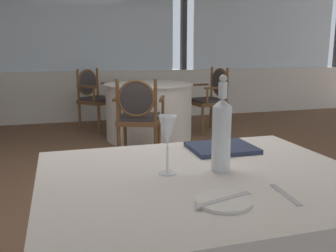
{
  "coord_description": "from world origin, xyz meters",
  "views": [
    {
      "loc": [
        -0.54,
        -2.7,
        1.2
      ],
      "look_at": [
        -0.15,
        -1.37,
        0.92
      ],
      "focal_mm": 39.75,
      "sensor_mm": 36.0,
      "label": 1
    }
  ],
  "objects_px": {
    "side_plate": "(223,201)",
    "dining_chair_0_2": "(138,112)",
    "dining_chair_0_1": "(94,94)",
    "dining_chair_0_0": "(212,94)",
    "menu_book": "(222,148)",
    "wine_glass": "(167,133)",
    "water_bottle": "(221,132)"
  },
  "relations": [
    {
      "from": "water_bottle",
      "to": "dining_chair_0_1",
      "type": "bearing_deg",
      "value": 90.69
    },
    {
      "from": "dining_chair_0_1",
      "to": "side_plate",
      "type": "bearing_deg",
      "value": -40.75
    },
    {
      "from": "menu_book",
      "to": "dining_chair_0_0",
      "type": "xyz_separation_m",
      "value": [
        1.48,
        3.55,
        -0.21
      ]
    },
    {
      "from": "dining_chair_0_1",
      "to": "dining_chair_0_2",
      "type": "relative_size",
      "value": 1.02
    },
    {
      "from": "menu_book",
      "to": "dining_chair_0_1",
      "type": "height_order",
      "value": "dining_chair_0_1"
    },
    {
      "from": "water_bottle",
      "to": "side_plate",
      "type": "bearing_deg",
      "value": -112.83
    },
    {
      "from": "dining_chair_0_0",
      "to": "dining_chair_0_2",
      "type": "xyz_separation_m",
      "value": [
        -1.36,
        -1.13,
        -0.02
      ]
    },
    {
      "from": "water_bottle",
      "to": "wine_glass",
      "type": "height_order",
      "value": "water_bottle"
    },
    {
      "from": "dining_chair_0_0",
      "to": "dining_chair_0_1",
      "type": "height_order",
      "value": "dining_chair_0_0"
    },
    {
      "from": "side_plate",
      "to": "wine_glass",
      "type": "height_order",
      "value": "wine_glass"
    },
    {
      "from": "dining_chair_0_2",
      "to": "dining_chair_0_0",
      "type": "bearing_deg",
      "value": -30.08
    },
    {
      "from": "side_plate",
      "to": "dining_chair_0_1",
      "type": "xyz_separation_m",
      "value": [
        0.06,
        4.7,
        -0.21
      ]
    },
    {
      "from": "dining_chair_0_0",
      "to": "dining_chair_0_1",
      "type": "bearing_deg",
      "value": -29.92
    },
    {
      "from": "side_plate",
      "to": "wine_glass",
      "type": "relative_size",
      "value": 0.78
    },
    {
      "from": "water_bottle",
      "to": "wine_glass",
      "type": "bearing_deg",
      "value": 174.52
    },
    {
      "from": "water_bottle",
      "to": "dining_chair_0_2",
      "type": "height_order",
      "value": "water_bottle"
    },
    {
      "from": "wine_glass",
      "to": "dining_chair_0_0",
      "type": "bearing_deg",
      "value": 64.46
    },
    {
      "from": "dining_chair_0_1",
      "to": "dining_chair_0_2",
      "type": "height_order",
      "value": "dining_chair_0_1"
    },
    {
      "from": "side_plate",
      "to": "dining_chair_0_2",
      "type": "distance_m",
      "value": 2.99
    },
    {
      "from": "wine_glass",
      "to": "menu_book",
      "type": "relative_size",
      "value": 0.76
    },
    {
      "from": "wine_glass",
      "to": "dining_chair_0_2",
      "type": "xyz_separation_m",
      "value": [
        0.46,
        2.66,
        -0.38
      ]
    },
    {
      "from": "side_plate",
      "to": "menu_book",
      "type": "bearing_deg",
      "value": 65.84
    },
    {
      "from": "water_bottle",
      "to": "wine_glass",
      "type": "xyz_separation_m",
      "value": [
        -0.2,
        0.02,
        0.01
      ]
    },
    {
      "from": "side_plate",
      "to": "wine_glass",
      "type": "bearing_deg",
      "value": 105.86
    },
    {
      "from": "water_bottle",
      "to": "dining_chair_0_0",
      "type": "bearing_deg",
      "value": 67.12
    },
    {
      "from": "side_plate",
      "to": "dining_chair_0_1",
      "type": "bearing_deg",
      "value": 89.21
    },
    {
      "from": "water_bottle",
      "to": "dining_chair_0_1",
      "type": "relative_size",
      "value": 0.39
    },
    {
      "from": "side_plate",
      "to": "dining_chair_0_0",
      "type": "bearing_deg",
      "value": 67.12
    },
    {
      "from": "menu_book",
      "to": "dining_chair_0_2",
      "type": "relative_size",
      "value": 0.32
    },
    {
      "from": "wine_glass",
      "to": "side_plate",
      "type": "bearing_deg",
      "value": -74.14
    },
    {
      "from": "side_plate",
      "to": "dining_chair_0_1",
      "type": "distance_m",
      "value": 4.71
    },
    {
      "from": "wine_glass",
      "to": "dining_chair_0_1",
      "type": "height_order",
      "value": "wine_glass"
    }
  ]
}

